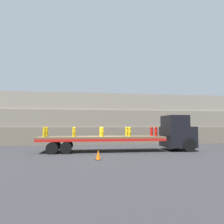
# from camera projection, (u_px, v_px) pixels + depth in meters

# --- Properties ---
(ground_plane) EXTENTS (120.00, 120.00, 0.00)m
(ground_plane) POSITION_uv_depth(u_px,v_px,m) (101.00, 152.00, 17.85)
(ground_plane) COLOR #2D2D30
(rock_cliff) EXTENTS (60.00, 3.30, 5.87)m
(rock_cliff) POSITION_uv_depth(u_px,v_px,m) (95.00, 119.00, 26.03)
(rock_cliff) COLOR #706656
(rock_cliff) RESTS_ON ground_plane
(truck_cab) EXTENTS (2.38, 2.75, 2.99)m
(truck_cab) POSITION_uv_depth(u_px,v_px,m) (178.00, 133.00, 18.89)
(truck_cab) COLOR black
(truck_cab) RESTS_ON ground_plane
(flatbed_trailer) EXTENTS (10.13, 2.68, 1.25)m
(flatbed_trailer) POSITION_uv_depth(u_px,v_px,m) (94.00, 139.00, 17.83)
(flatbed_trailer) COLOR brown
(flatbed_trailer) RESTS_ON ground_plane
(fire_hydrant_yellow_near_0) EXTENTS (0.30, 0.51, 0.77)m
(fire_hydrant_yellow_near_0) POSITION_uv_depth(u_px,v_px,m) (44.00, 132.00, 16.75)
(fire_hydrant_yellow_near_0) COLOR gold
(fire_hydrant_yellow_near_0) RESTS_ON flatbed_trailer
(fire_hydrant_yellow_far_0) EXTENTS (0.30, 0.51, 0.77)m
(fire_hydrant_yellow_far_0) POSITION_uv_depth(u_px,v_px,m) (47.00, 132.00, 17.88)
(fire_hydrant_yellow_far_0) COLOR gold
(fire_hydrant_yellow_far_0) RESTS_ON flatbed_trailer
(fire_hydrant_yellow_near_1) EXTENTS (0.30, 0.51, 0.77)m
(fire_hydrant_yellow_near_1) POSITION_uv_depth(u_px,v_px,m) (74.00, 132.00, 17.07)
(fire_hydrant_yellow_near_1) COLOR gold
(fire_hydrant_yellow_near_1) RESTS_ON flatbed_trailer
(fire_hydrant_yellow_far_1) EXTENTS (0.30, 0.51, 0.77)m
(fire_hydrant_yellow_far_1) POSITION_uv_depth(u_px,v_px,m) (74.00, 132.00, 18.20)
(fire_hydrant_yellow_far_1) COLOR gold
(fire_hydrant_yellow_far_1) RESTS_ON flatbed_trailer
(fire_hydrant_yellow_near_2) EXTENTS (0.30, 0.51, 0.77)m
(fire_hydrant_yellow_near_2) POSITION_uv_depth(u_px,v_px,m) (102.00, 132.00, 17.39)
(fire_hydrant_yellow_near_2) COLOR gold
(fire_hydrant_yellow_near_2) RESTS_ON flatbed_trailer
(fire_hydrant_yellow_far_2) EXTENTS (0.30, 0.51, 0.77)m
(fire_hydrant_yellow_far_2) POSITION_uv_depth(u_px,v_px,m) (101.00, 132.00, 18.51)
(fire_hydrant_yellow_far_2) COLOR gold
(fire_hydrant_yellow_far_2) RESTS_ON flatbed_trailer
(fire_hydrant_yellow_near_3) EXTENTS (0.30, 0.51, 0.77)m
(fire_hydrant_yellow_near_3) POSITION_uv_depth(u_px,v_px,m) (130.00, 132.00, 17.71)
(fire_hydrant_yellow_near_3) COLOR gold
(fire_hydrant_yellow_near_3) RESTS_ON flatbed_trailer
(fire_hydrant_yellow_far_3) EXTENTS (0.30, 0.51, 0.77)m
(fire_hydrant_yellow_far_3) POSITION_uv_depth(u_px,v_px,m) (127.00, 131.00, 18.83)
(fire_hydrant_yellow_far_3) COLOR gold
(fire_hydrant_yellow_far_3) RESTS_ON flatbed_trailer
(fire_hydrant_red_near_4) EXTENTS (0.30, 0.51, 0.77)m
(fire_hydrant_red_near_4) POSITION_uv_depth(u_px,v_px,m) (156.00, 132.00, 18.03)
(fire_hydrant_red_near_4) COLOR red
(fire_hydrant_red_near_4) RESTS_ON flatbed_trailer
(fire_hydrant_red_far_4) EXTENTS (0.30, 0.51, 0.77)m
(fire_hydrant_red_far_4) POSITION_uv_depth(u_px,v_px,m) (152.00, 131.00, 19.15)
(fire_hydrant_red_far_4) COLOR red
(fire_hydrant_red_far_4) RESTS_ON flatbed_trailer
(cargo_strap_rear) EXTENTS (0.05, 2.79, 0.01)m
(cargo_strap_rear) POSITION_uv_depth(u_px,v_px,m) (46.00, 127.00, 17.34)
(cargo_strap_rear) COLOR yellow
(cargo_strap_rear) RESTS_ON fire_hydrant_yellow_near_0
(cargo_strap_middle) EXTENTS (0.05, 2.79, 0.01)m
(cargo_strap_middle) POSITION_uv_depth(u_px,v_px,m) (154.00, 127.00, 18.62)
(cargo_strap_middle) COLOR yellow
(cargo_strap_middle) RESTS_ON fire_hydrant_red_near_4
(traffic_cone) EXTENTS (0.40, 0.40, 0.62)m
(traffic_cone) POSITION_uv_depth(u_px,v_px,m) (98.00, 155.00, 13.48)
(traffic_cone) COLOR black
(traffic_cone) RESTS_ON ground_plane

